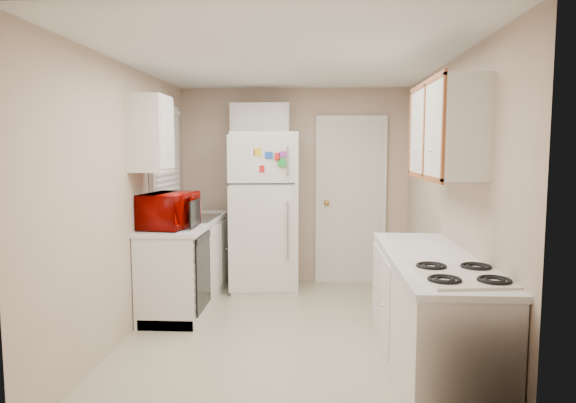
{
  "coord_description": "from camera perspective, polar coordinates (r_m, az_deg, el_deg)",
  "views": [
    {
      "loc": [
        0.27,
        -4.46,
        1.67
      ],
      "look_at": [
        0.0,
        0.5,
        1.15
      ],
      "focal_mm": 32.0,
      "sensor_mm": 36.0,
      "label": 1
    }
  ],
  "objects": [
    {
      "name": "floor",
      "position": [
        4.77,
        -0.34,
        -14.52
      ],
      "size": [
        3.8,
        3.8,
        0.0
      ],
      "primitive_type": "plane",
      "color": "beige",
      "rests_on": "ground"
    },
    {
      "name": "ceiling",
      "position": [
        4.53,
        -0.36,
        15.26
      ],
      "size": [
        3.8,
        3.8,
        0.0
      ],
      "primitive_type": "plane",
      "color": "white",
      "rests_on": "floor"
    },
    {
      "name": "wall_left",
      "position": [
        4.78,
        -17.33,
        0.07
      ],
      "size": [
        3.8,
        3.8,
        0.0
      ],
      "primitive_type": "plane",
      "color": "#C0A68F",
      "rests_on": "floor"
    },
    {
      "name": "wall_right",
      "position": [
        4.62,
        17.25,
        -0.13
      ],
      "size": [
        3.8,
        3.8,
        0.0
      ],
      "primitive_type": "plane",
      "color": "#C0A68F",
      "rests_on": "floor"
    },
    {
      "name": "wall_back",
      "position": [
        6.38,
        0.69,
        1.75
      ],
      "size": [
        2.8,
        2.8,
        0.0
      ],
      "primitive_type": "plane",
      "color": "#C0A68F",
      "rests_on": "floor"
    },
    {
      "name": "wall_front",
      "position": [
        2.61,
        -2.91,
        -4.37
      ],
      "size": [
        2.8,
        2.8,
        0.0
      ],
      "primitive_type": "plane",
      "color": "#C0A68F",
      "rests_on": "floor"
    },
    {
      "name": "left_counter",
      "position": [
        5.66,
        -11.03,
        -6.57
      ],
      "size": [
        0.6,
        1.8,
        0.9
      ],
      "primitive_type": "cube",
      "color": "silver",
      "rests_on": "floor"
    },
    {
      "name": "dishwasher",
      "position": [
        5.02,
        -9.49,
        -7.7
      ],
      "size": [
        0.03,
        0.58,
        0.72
      ],
      "primitive_type": "cube",
      "color": "black",
      "rests_on": "floor"
    },
    {
      "name": "sink",
      "position": [
        5.73,
        -10.74,
        -2.25
      ],
      "size": [
        0.54,
        0.74,
        0.16
      ],
      "primitive_type": "cube",
      "color": "gray",
      "rests_on": "left_counter"
    },
    {
      "name": "microwave",
      "position": [
        5.09,
        -13.05,
        -1.17
      ],
      "size": [
        0.65,
        0.42,
        0.4
      ],
      "primitive_type": "imported",
      "rotation": [
        0.0,
        0.0,
        1.44
      ],
      "color": "#8E0400",
      "rests_on": "left_counter"
    },
    {
      "name": "soap_bottle",
      "position": [
        6.21,
        -10.12,
        -0.31
      ],
      "size": [
        0.13,
        0.13,
        0.21
      ],
      "primitive_type": "imported",
      "rotation": [
        0.0,
        0.0,
        0.37
      ],
      "color": "silver",
      "rests_on": "left_counter"
    },
    {
      "name": "window_blinds",
      "position": [
        5.75,
        -13.41,
        5.12
      ],
      "size": [
        0.1,
        0.98,
        1.08
      ],
      "primitive_type": "cube",
      "color": "silver",
      "rests_on": "wall_left"
    },
    {
      "name": "upper_cabinet_left",
      "position": [
        4.92,
        -15.0,
        7.29
      ],
      "size": [
        0.3,
        0.45,
        0.7
      ],
      "primitive_type": "cube",
      "color": "silver",
      "rests_on": "wall_left"
    },
    {
      "name": "refrigerator",
      "position": [
        6.08,
        -2.7,
        -1.06
      ],
      "size": [
        0.84,
        0.82,
        1.85
      ],
      "primitive_type": "cube",
      "rotation": [
        0.0,
        0.0,
        0.12
      ],
      "color": "silver",
      "rests_on": "floor"
    },
    {
      "name": "cabinet_over_fridge",
      "position": [
        6.25,
        -3.07,
        8.99
      ],
      "size": [
        0.7,
        0.3,
        0.4
      ],
      "primitive_type": "cube",
      "color": "silver",
      "rests_on": "wall_back"
    },
    {
      "name": "interior_door",
      "position": [
        6.37,
        6.98,
        0.07
      ],
      "size": [
        0.86,
        0.06,
        2.08
      ],
      "primitive_type": "cube",
      "color": "silver",
      "rests_on": "floor"
    },
    {
      "name": "right_counter",
      "position": [
        3.94,
        15.45,
        -12.26
      ],
      "size": [
        0.6,
        2.0,
        0.9
      ],
      "primitive_type": "cube",
      "color": "silver",
      "rests_on": "floor"
    },
    {
      "name": "stove",
      "position": [
        3.45,
        18.37,
        -16.06
      ],
      "size": [
        0.59,
        0.7,
        0.79
      ],
      "primitive_type": "cube",
      "rotation": [
        0.0,
        0.0,
        0.11
      ],
      "color": "silver",
      "rests_on": "floor"
    },
    {
      "name": "upper_cabinet_right",
      "position": [
        4.08,
        17.16,
        7.55
      ],
      "size": [
        0.3,
        1.2,
        0.7
      ],
      "primitive_type": "cube",
      "color": "silver",
      "rests_on": "wall_right"
    }
  ]
}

